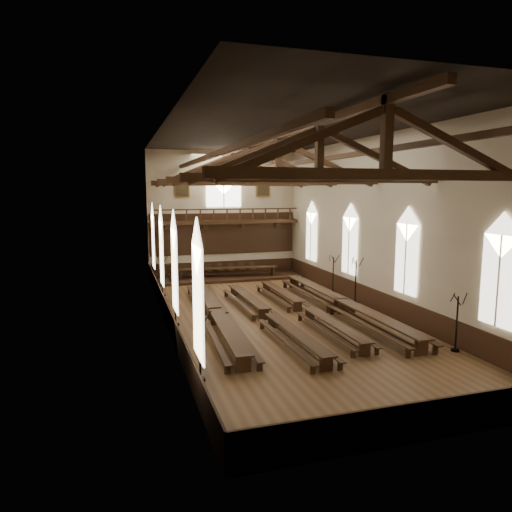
% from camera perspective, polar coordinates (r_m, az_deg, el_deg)
% --- Properties ---
extents(ground, '(26.00, 26.00, 0.00)m').
position_cam_1_polar(ground, '(25.27, 2.73, -7.66)').
color(ground, brown).
rests_on(ground, ground).
extents(room_walls, '(26.00, 26.00, 26.00)m').
position_cam_1_polar(room_walls, '(24.31, 2.84, 7.15)').
color(room_walls, '#BEB18F').
rests_on(room_walls, ground).
extents(wainscot_band, '(12.00, 26.00, 1.20)m').
position_cam_1_polar(wainscot_band, '(25.11, 2.74, -6.34)').
color(wainscot_band, black).
rests_on(wainscot_band, ground).
extents(side_windows, '(11.85, 19.80, 4.50)m').
position_cam_1_polar(side_windows, '(24.51, 2.79, 0.79)').
color(side_windows, white).
rests_on(side_windows, room_walls).
extents(end_window, '(2.80, 0.12, 3.80)m').
position_cam_1_polar(end_window, '(36.70, -4.06, 8.69)').
color(end_window, white).
rests_on(end_window, room_walls).
extents(minstrels_gallery, '(11.80, 1.24, 3.70)m').
position_cam_1_polar(minstrels_gallery, '(36.59, -3.93, 3.49)').
color(minstrels_gallery, '#3E2713').
rests_on(minstrels_gallery, room_walls).
extents(portraits, '(7.75, 0.09, 1.45)m').
position_cam_1_polar(portraits, '(36.70, -4.06, 8.49)').
color(portraits, brown).
rests_on(portraits, room_walls).
extents(roof_trusses, '(11.70, 25.70, 2.80)m').
position_cam_1_polar(roof_trusses, '(24.34, 2.87, 11.29)').
color(roof_trusses, '#3E2713').
rests_on(roof_trusses, room_walls).
extents(refectory_row_a, '(1.91, 14.59, 0.76)m').
position_cam_1_polar(refectory_row_a, '(24.29, -5.11, -6.97)').
color(refectory_row_a, '#3E2713').
rests_on(refectory_row_a, ground).
extents(refectory_row_b, '(1.52, 13.97, 0.70)m').
position_cam_1_polar(refectory_row_b, '(23.89, 1.55, -7.31)').
color(refectory_row_b, '#3E2713').
rests_on(refectory_row_b, ground).
extents(refectory_row_c, '(1.37, 13.67, 0.67)m').
position_cam_1_polar(refectory_row_c, '(25.52, 5.98, -6.39)').
color(refectory_row_c, '#3E2713').
rests_on(refectory_row_c, ground).
extents(refectory_row_d, '(1.68, 15.07, 0.82)m').
position_cam_1_polar(refectory_row_d, '(26.45, 10.60, -5.72)').
color(refectory_row_d, '#3E2713').
rests_on(refectory_row_d, ground).
extents(dais, '(11.40, 3.02, 0.20)m').
position_cam_1_polar(dais, '(35.88, -3.51, -2.74)').
color(dais, black).
rests_on(dais, ground).
extents(high_table, '(7.80, 1.67, 0.73)m').
position_cam_1_polar(high_table, '(35.75, -3.52, -1.61)').
color(high_table, '#3E2713').
rests_on(high_table, dais).
extents(high_chairs, '(4.93, 0.43, 0.93)m').
position_cam_1_polar(high_chairs, '(36.49, -3.79, -1.58)').
color(high_chairs, '#3E2713').
rests_on(high_chairs, dais).
extents(candelabrum_left_near, '(0.73, 0.80, 2.63)m').
position_cam_1_polar(candelabrum_left_near, '(17.10, -7.00, -12.77)').
color(candelabrum_left_near, black).
rests_on(candelabrum_left_near, ground).
extents(candelabrum_left_mid, '(0.79, 0.78, 2.65)m').
position_cam_1_polar(candelabrum_left_mid, '(23.92, -10.04, -6.69)').
color(candelabrum_left_mid, black).
rests_on(candelabrum_left_mid, ground).
extents(candelabrum_left_far, '(0.80, 0.83, 2.75)m').
position_cam_1_polar(candelabrum_left_far, '(30.54, -11.62, -3.42)').
color(candelabrum_left_far, black).
rests_on(candelabrum_left_far, ground).
extents(candelabrum_right_near, '(0.77, 0.75, 2.57)m').
position_cam_1_polar(candelabrum_right_near, '(21.70, 23.72, -8.89)').
color(candelabrum_right_near, black).
rests_on(candelabrum_right_near, ground).
extents(candelabrum_right_mid, '(0.86, 0.85, 2.89)m').
position_cam_1_polar(candelabrum_right_mid, '(28.59, 12.32, -4.15)').
color(candelabrum_right_mid, black).
rests_on(candelabrum_right_mid, ground).
extents(candelabrum_right_far, '(0.70, 0.80, 2.61)m').
position_cam_1_polar(candelabrum_right_far, '(31.23, 9.59, -3.19)').
color(candelabrum_right_far, black).
rests_on(candelabrum_right_far, ground).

